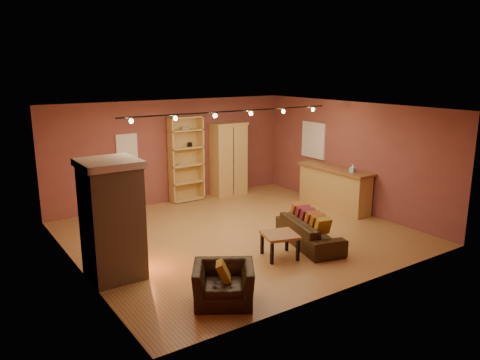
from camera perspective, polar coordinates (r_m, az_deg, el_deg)
floor at (r=10.56m, az=-0.16°, el=-6.55°), size 7.00×7.00×0.00m
ceiling at (r=9.96m, az=-0.17°, el=8.77°), size 7.00×7.00×0.00m
back_wall at (r=12.94m, az=-8.22°, el=3.48°), size 7.00×0.02×2.80m
left_wall at (r=8.77m, az=-19.53°, el=-1.97°), size 0.02×6.50×2.80m
right_wall at (r=12.42m, az=13.38°, el=2.83°), size 0.02×6.50×2.80m
fireplace at (r=8.43m, az=-15.28°, el=-4.68°), size 1.01×0.98×2.12m
back_window at (r=12.40m, az=-13.62°, el=3.50°), size 0.56×0.04×0.86m
bookcase at (r=13.00m, az=-6.73°, el=2.67°), size 0.96×0.37×2.36m
armoire at (r=13.56m, az=-1.41°, el=2.61°), size 1.04×0.59×2.11m
bar_counter at (r=12.56m, az=11.40°, el=-0.91°), size 0.61×2.28×1.09m
tissue_box at (r=11.95m, az=13.57°, el=1.34°), size 0.15×0.15×0.23m
right_window at (r=13.33m, az=8.94°, el=4.84°), size 0.05×0.90×1.00m
loveseat at (r=9.92m, az=8.47°, el=-5.69°), size 1.01×1.95×0.77m
armchair at (r=7.51m, az=-2.03°, el=-11.79°), size 1.13×1.03×0.83m
coffee_table at (r=9.20m, az=4.88°, el=-6.96°), size 0.80×0.80×0.49m
track_rail at (r=10.13m, az=-0.81°, el=8.20°), size 5.20×0.09×0.13m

